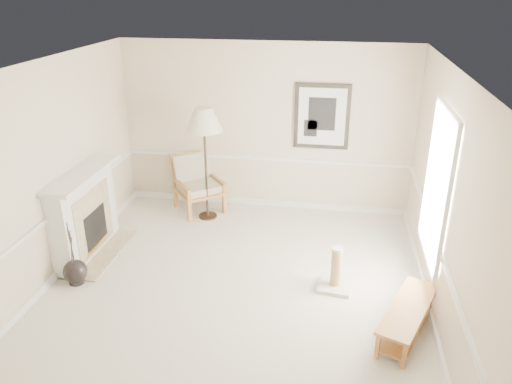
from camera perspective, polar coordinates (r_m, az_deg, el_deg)
ground at (r=6.77m, az=-2.49°, el=-11.10°), size 5.50×5.50×0.00m
room at (r=5.97m, az=-1.34°, el=4.15°), size 5.04×5.54×2.92m
fireplace at (r=7.71m, az=-18.95°, el=-2.44°), size 0.64×1.64×1.31m
floor_vase at (r=7.23m, az=-19.95°, el=-8.58°), size 0.32×0.32×0.93m
armchair at (r=8.87m, az=-6.81°, el=1.32°), size 1.07×1.08×0.98m
floor_lamp at (r=8.12m, az=-5.97°, el=7.89°), size 0.62×0.62×1.93m
bench at (r=6.16m, az=16.92°, el=-13.37°), size 0.84×1.33×0.37m
scratching_post at (r=6.78m, az=9.09°, el=-9.38°), size 0.48×0.48×0.61m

